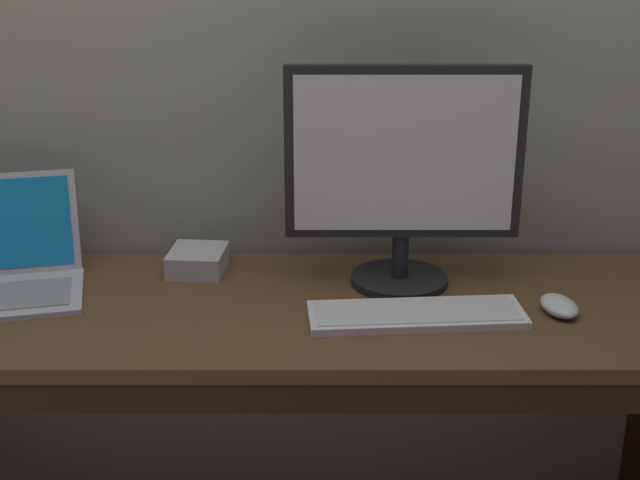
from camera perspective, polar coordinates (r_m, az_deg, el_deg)
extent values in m
cube|color=brown|center=(1.83, -3.65, -4.55)|extent=(1.90, 0.57, 0.03)
cube|color=#322113|center=(1.62, -4.19, -10.05)|extent=(1.82, 0.02, 0.06)
cube|color=silver|center=(1.95, -19.59, -3.50)|extent=(0.35, 0.29, 0.01)
cube|color=#959599|center=(1.94, -19.65, -3.43)|extent=(0.28, 0.20, 0.00)
cube|color=silver|center=(2.05, -19.59, 1.00)|extent=(0.31, 0.13, 0.22)
cube|color=#198CD8|center=(2.04, -19.60, 1.00)|extent=(0.27, 0.11, 0.19)
cylinder|color=black|center=(1.93, 5.20, -2.57)|extent=(0.21, 0.21, 0.02)
cylinder|color=black|center=(1.90, 5.26, -0.98)|extent=(0.04, 0.04, 0.10)
cube|color=black|center=(1.82, 5.52, 5.64)|extent=(0.49, 0.02, 0.36)
cube|color=silver|center=(1.81, 5.56, 5.53)|extent=(0.45, 0.00, 0.33)
cube|color=white|center=(1.76, 6.31, -4.87)|extent=(0.44, 0.17, 0.02)
cube|color=silver|center=(1.76, 6.32, -4.60)|extent=(0.41, 0.14, 0.00)
ellipsoid|color=white|center=(1.84, 15.29, -4.15)|extent=(0.09, 0.12, 0.03)
cube|color=silver|center=(1.99, -7.91, -1.33)|extent=(0.13, 0.14, 0.05)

